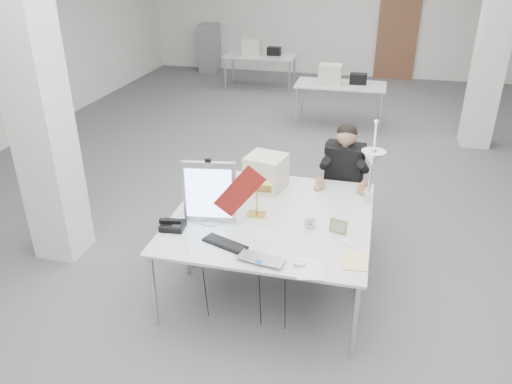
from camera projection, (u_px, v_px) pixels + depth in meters
room_shell at (313, 64)px, 6.08m from camera, size 10.04×14.04×3.24m
desk_main at (261, 241)px, 4.22m from camera, size 1.80×0.90×0.02m
desk_second at (281, 195)px, 5.00m from camera, size 1.80×0.90×0.02m
bg_desk_a at (341, 85)px, 8.97m from camera, size 1.60×0.80×0.02m
bg_desk_b at (260, 56)px, 11.30m from camera, size 1.60×0.80×0.02m
filing_cabinet at (209, 48)px, 12.99m from camera, size 0.45×0.55×1.20m
office_chair at (342, 190)px, 5.51m from camera, size 0.63×0.63×1.14m
seated_person at (344, 164)px, 5.32m from camera, size 0.57×0.68×0.92m
monitor at (210, 192)px, 4.38m from camera, size 0.47×0.12×0.58m
pennant at (240, 192)px, 4.26m from camera, size 0.46×0.09×0.50m
keyboard at (225, 244)px, 4.14m from camera, size 0.42×0.27×0.02m
laptop at (258, 263)px, 3.88m from camera, size 0.41×0.30×0.03m
mouse at (300, 264)px, 3.86m from camera, size 0.11×0.09×0.04m
bankers_lamp at (257, 199)px, 4.53m from camera, size 0.30×0.12×0.34m
desk_phone at (173, 226)px, 4.38m from camera, size 0.22×0.20×0.05m
picture_frame_left at (196, 207)px, 4.63m from camera, size 0.14×0.04×0.11m
picture_frame_right at (338, 226)px, 4.30m from camera, size 0.16×0.08×0.12m
desk_clock at (310, 223)px, 4.37m from camera, size 0.11×0.07×0.10m
paper_stack_a at (310, 269)px, 3.83m from camera, size 0.25×0.32×0.01m
paper_stack_b at (354, 261)px, 3.93m from camera, size 0.22×0.29×0.01m
paper_stack_c at (353, 243)px, 4.16m from camera, size 0.22×0.21×0.01m
beige_monitor at (266, 172)px, 5.05m from camera, size 0.44×0.42×0.35m
architect_lamp at (372, 165)px, 4.43m from camera, size 0.35×0.78×0.96m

